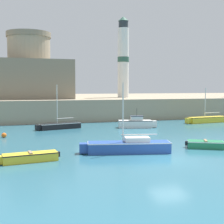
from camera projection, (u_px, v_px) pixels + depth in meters
ground_plane at (169, 160)px, 21.53m from camera, size 200.00×200.00×0.00m
quay_seawall at (69, 104)px, 63.12m from camera, size 120.00×40.00×3.19m
sailboat_blue_0 at (128, 146)px, 23.79m from camera, size 7.00×2.75×5.36m
motorboat_white_2 at (136, 123)px, 38.49m from camera, size 4.86×2.33×2.39m
sailboat_yellow_4 at (207, 119)px, 43.93m from camera, size 6.75×2.11×4.88m
dinghy_yellow_5 at (29, 157)px, 20.90m from camera, size 4.30×1.49×0.67m
sailboat_black_6 at (59, 126)px, 37.30m from camera, size 5.55×2.43×5.29m
dinghy_green_7 at (207, 144)px, 25.59m from camera, size 3.52×2.48×0.67m
mooring_buoy at (4, 135)px, 30.91m from camera, size 0.48×0.48×0.48m
fortress at (30, 75)px, 50.69m from camera, size 12.73×12.73×10.56m
lighthouse at (123, 58)px, 54.77m from camera, size 2.01×2.01×14.09m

